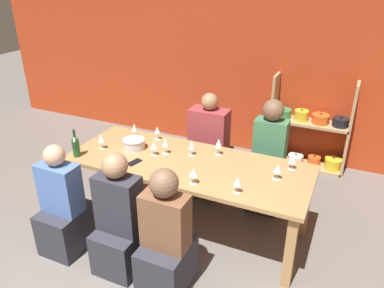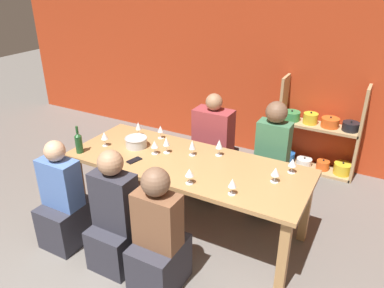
{
  "view_description": "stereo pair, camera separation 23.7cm",
  "coord_description": "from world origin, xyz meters",
  "views": [
    {
      "loc": [
        1.29,
        -1.14,
        2.48
      ],
      "look_at": [
        -0.07,
        1.85,
        0.92
      ],
      "focal_mm": 35.0,
      "sensor_mm": 36.0,
      "label": 1
    },
    {
      "loc": [
        1.51,
        -1.03,
        2.48
      ],
      "look_at": [
        -0.07,
        1.85,
        0.92
      ],
      "focal_mm": 35.0,
      "sensor_mm": 36.0,
      "label": 2
    }
  ],
  "objects": [
    {
      "name": "person_near_a",
      "position": [
        -0.38,
        1.01,
        0.42
      ],
      "size": [
        0.38,
        0.48,
        1.14
      ],
      "color": "#2D2D38",
      "rests_on": "ground_plane"
    },
    {
      "name": "wine_glass_empty_b",
      "position": [
        -0.1,
        1.9,
        0.88
      ],
      "size": [
        0.07,
        0.07,
        0.17
      ],
      "color": "white",
      "rests_on": "dining_table"
    },
    {
      "name": "dining_table",
      "position": [
        -0.07,
        1.75,
        0.68
      ],
      "size": [
        2.37,
        0.92,
        0.77
      ],
      "color": "#AD7F4C",
      "rests_on": "ground_plane"
    },
    {
      "name": "shelf_unit",
      "position": [
        0.81,
        3.63,
        0.45
      ],
      "size": [
        1.01,
        0.3,
        1.22
      ],
      "color": "tan",
      "rests_on": "ground_plane"
    },
    {
      "name": "wine_bottle_green",
      "position": [
        -1.13,
        1.4,
        0.88
      ],
      "size": [
        0.07,
        0.07,
        0.29
      ],
      "color": "#1E4C23",
      "rests_on": "dining_table"
    },
    {
      "name": "person_far_b",
      "position": [
        0.56,
        2.47,
        0.49
      ],
      "size": [
        0.34,
        0.43,
        1.27
      ],
      "rotation": [
        0.0,
        0.0,
        3.14
      ],
      "color": "#2D2D38",
      "rests_on": "ground_plane"
    },
    {
      "name": "wine_glass_empty_a",
      "position": [
        -0.35,
        1.82,
        0.89
      ],
      "size": [
        0.07,
        0.07,
        0.17
      ],
      "color": "white",
      "rests_on": "dining_table"
    },
    {
      "name": "wine_glass_white_d",
      "position": [
        -1.01,
        1.65,
        0.88
      ],
      "size": [
        0.07,
        0.07,
        0.16
      ],
      "color": "white",
      "rests_on": "dining_table"
    },
    {
      "name": "wine_glass_white_h",
      "position": [
        0.53,
        1.43,
        0.87
      ],
      "size": [
        0.07,
        0.07,
        0.15
      ],
      "color": "white",
      "rests_on": "dining_table"
    },
    {
      "name": "wine_glass_white_b",
      "position": [
        0.14,
        1.41,
        0.87
      ],
      "size": [
        0.08,
        0.08,
        0.15
      ],
      "color": "white",
      "rests_on": "dining_table"
    },
    {
      "name": "wall_back_red",
      "position": [
        0.0,
        3.83,
        1.35
      ],
      "size": [
        8.8,
        0.06,
        2.7
      ],
      "color": "#B23819",
      "rests_on": "ground_plane"
    },
    {
      "name": "cell_phone",
      "position": [
        -0.54,
        1.52,
        0.77
      ],
      "size": [
        0.1,
        0.16,
        0.01
      ],
      "color": "black",
      "rests_on": "dining_table"
    },
    {
      "name": "person_far_a",
      "position": [
        -0.18,
        2.55,
        0.44
      ],
      "size": [
        0.44,
        0.55,
        1.22
      ],
      "rotation": [
        0.0,
        0.0,
        3.14
      ],
      "color": "#2D2D38",
      "rests_on": "ground_plane"
    },
    {
      "name": "wine_glass_white_e",
      "position": [
        -0.6,
        2.09,
        0.87
      ],
      "size": [
        0.07,
        0.07,
        0.15
      ],
      "color": "white",
      "rests_on": "dining_table"
    },
    {
      "name": "person_near_b",
      "position": [
        0.11,
        0.95,
        0.43
      ],
      "size": [
        0.37,
        0.47,
        1.14
      ],
      "color": "#2D2D38",
      "rests_on": "ground_plane"
    },
    {
      "name": "mixing_bowl",
      "position": [
        -0.71,
        1.79,
        0.83
      ],
      "size": [
        0.23,
        0.23,
        0.1
      ],
      "color": "#B7BABC",
      "rests_on": "dining_table"
    },
    {
      "name": "wine_glass_white_c",
      "position": [
        -0.86,
        2.04,
        0.88
      ],
      "size": [
        0.07,
        0.07,
        0.16
      ],
      "color": "white",
      "rests_on": "dining_table"
    },
    {
      "name": "wine_glass_white_f",
      "position": [
        0.87,
        2.03,
        0.87
      ],
      "size": [
        0.08,
        0.08,
        0.14
      ],
      "color": "white",
      "rests_on": "dining_table"
    },
    {
      "name": "person_near_c",
      "position": [
        -1.0,
        0.99,
        0.4
      ],
      "size": [
        0.37,
        0.47,
        1.09
      ],
      "color": "#2D2D38",
      "rests_on": "ground_plane"
    },
    {
      "name": "wine_glass_white_g",
      "position": [
        0.14,
        2.02,
        0.89
      ],
      "size": [
        0.07,
        0.07,
        0.17
      ],
      "color": "white",
      "rests_on": "dining_table"
    },
    {
      "name": "wine_glass_white_a",
      "position": [
        0.78,
        1.8,
        0.87
      ],
      "size": [
        0.08,
        0.08,
        0.14
      ],
      "color": "white",
      "rests_on": "dining_table"
    },
    {
      "name": "wine_glass_empty_c",
      "position": [
        -0.44,
        1.75,
        0.87
      ],
      "size": [
        0.07,
        0.07,
        0.14
      ],
      "color": "white",
      "rests_on": "dining_table"
    }
  ]
}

